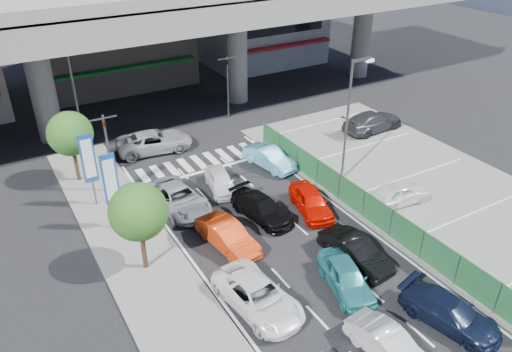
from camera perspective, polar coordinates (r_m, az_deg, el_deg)
ground at (r=25.55m, az=5.87°, el=-10.33°), size 120.00×120.00×0.00m
parking_lot at (r=33.22m, az=19.44°, el=-1.63°), size 12.00×28.00×0.06m
sidewalk_left at (r=25.90m, az=-12.44°, el=-10.17°), size 4.00×30.00×0.12m
fence_run at (r=28.49m, az=13.51°, el=-4.11°), size 0.16×22.00×1.80m
expressway at (r=40.09m, az=-12.97°, el=18.08°), size 64.00×14.00×10.75m
building_center at (r=50.70m, az=-17.04°, el=18.43°), size 14.00×10.90×15.00m
building_east at (r=56.08m, az=0.23°, el=19.05°), size 12.00×10.90×12.00m
traffic_light_left at (r=30.72m, az=-16.79°, el=4.51°), size 1.60×1.24×5.20m
traffic_light_right at (r=40.63m, az=-3.30°, el=11.85°), size 1.60×1.24×5.20m
street_lamp_right at (r=31.07m, az=10.71°, el=7.26°), size 1.65×0.22×8.00m
street_lamp_left at (r=35.89m, az=-19.77°, el=9.10°), size 1.65×0.22×8.00m
signboard_near at (r=27.41m, az=-16.28°, el=-0.64°), size 0.80×0.14×4.70m
signboard_far at (r=29.96m, az=-18.59°, el=1.68°), size 0.80×0.14×4.70m
tree_near at (r=23.94m, az=-13.29°, el=-4.03°), size 2.80×2.80×4.80m
tree_far at (r=32.94m, az=-20.48°, el=4.54°), size 2.80×2.80×4.80m
hatch_white_back_mid at (r=21.67m, az=15.00°, el=-18.21°), size 1.80×4.00×1.27m
minivan_navy_back at (r=23.72m, az=21.27°, el=-14.38°), size 2.80×4.72×1.28m
sedan_white_mid_left at (r=22.89m, az=0.22°, el=-13.56°), size 2.82×5.12×1.36m
taxi_teal_mid at (r=24.17m, az=10.25°, el=-11.32°), size 2.57×4.33×1.38m
hatch_black_mid_right at (r=25.82m, az=11.27°, el=-8.38°), size 1.87×4.29×1.37m
taxi_orange_left at (r=26.35m, az=-3.27°, el=-6.86°), size 2.05×4.35×1.38m
sedan_black_mid at (r=28.60m, az=0.67°, el=-3.66°), size 2.51×4.61×1.27m
taxi_orange_right at (r=29.27m, az=6.29°, el=-2.88°), size 2.56×4.32×1.38m
wagon_silver_front_left at (r=29.72m, az=-8.86°, el=-2.53°), size 2.84×5.19×1.38m
sedan_white_front_mid at (r=31.29m, az=-4.07°, el=-0.59°), size 2.18×3.87×1.24m
kei_truck_front_right at (r=33.88m, az=1.54°, el=2.11°), size 2.21×4.30×1.35m
crossing_wagon_silver at (r=36.70m, az=-11.53°, el=3.90°), size 5.72×3.25×1.51m
parked_sedan_white at (r=30.97m, az=16.08°, el=-1.89°), size 4.16×2.01×1.37m
parked_sedan_dgrey at (r=40.13m, az=13.20°, el=6.10°), size 5.35×2.42×1.52m
traffic_cone at (r=30.34m, az=12.25°, el=-2.73°), size 0.49×0.49×0.76m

